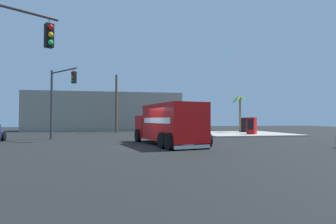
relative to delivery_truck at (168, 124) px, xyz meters
The scene contains 9 objects.
ground_plane 2.36m from the delivery_truck, 143.23° to the right, with size 100.00×100.00×0.00m, color black.
sidewalk_corner_far 15.95m from the delivery_truck, 45.96° to the left, with size 10.25×10.25×0.14m, color #9E998E.
delivery_truck is the anchor object (origin of this frame).
traffic_light_secondary 10.72m from the delivery_truck, 144.40° to the left, with size 2.67×3.12×6.13m.
vending_machine_red 14.47m from the delivery_truck, 39.70° to the left, with size 1.15×1.17×1.85m.
vending_machine_blue 18.82m from the delivery_truck, 47.85° to the left, with size 1.17×1.12×1.85m.
palm_tree_far 18.45m from the delivery_truck, 49.21° to the left, with size 2.70×2.44×4.73m.
utility_pole 18.88m from the delivery_truck, 101.26° to the left, with size 0.30×2.20×7.77m.
building_backdrop 25.97m from the delivery_truck, 101.80° to the left, with size 23.48×6.00×5.91m, color gray.
Camera 1 is at (-1.97, -17.27, 1.77)m, focal length 28.80 mm.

